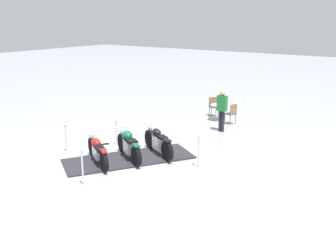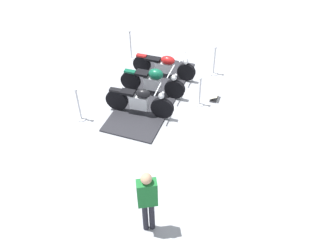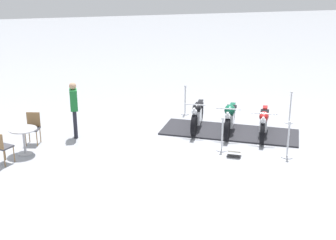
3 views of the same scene
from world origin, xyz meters
name	(u,v)px [view 1 (image 1 of 3)]	position (x,y,z in m)	size (l,w,h in m)	color
ground_plane	(129,159)	(0.00, 0.00, 0.00)	(80.00, 80.00, 0.00)	#A8AAB2
display_platform	(129,159)	(0.00, 0.00, 0.03)	(4.32, 1.59, 0.05)	#28282D
motorcycle_black	(158,141)	(-0.54, -0.91, 0.50)	(1.90, 1.12, 1.00)	black
motorcycle_forest	(128,145)	(0.03, -0.02, 0.52)	(1.90, 1.24, 0.95)	black
motorcycle_maroon	(97,150)	(0.59, 0.88, 0.47)	(1.96, 1.29, 0.91)	black
stanchion_right_mid	(117,137)	(1.31, -0.83, 0.34)	(0.30, 0.30, 1.01)	silver
stanchion_left_front	(198,156)	(-2.29, -0.72, 0.38)	(0.30, 0.30, 1.09)	silver
stanchion_right_rear	(66,143)	(2.29, 0.72, 0.33)	(0.34, 0.34, 1.06)	silver
stanchion_left_rear	(83,174)	(-0.33, 2.38, 0.39)	(0.31, 0.31, 1.12)	silver
info_placard	(104,142)	(1.85, -0.68, 0.07)	(0.41, 0.44, 0.22)	#333338
cafe_table	(219,109)	(-0.07, -6.29, 0.57)	(0.77, 0.77, 0.75)	#B7B7BC
cafe_chair_near_table	(213,105)	(0.52, -6.86, 0.53)	(0.57, 0.57, 0.92)	olive
cafe_chair_across_table	(232,113)	(-0.85, -6.03, 0.55)	(0.51, 0.51, 0.95)	olive
bystander_person	(222,107)	(-1.01, -4.77, 1.06)	(0.41, 0.25, 1.76)	#23232D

